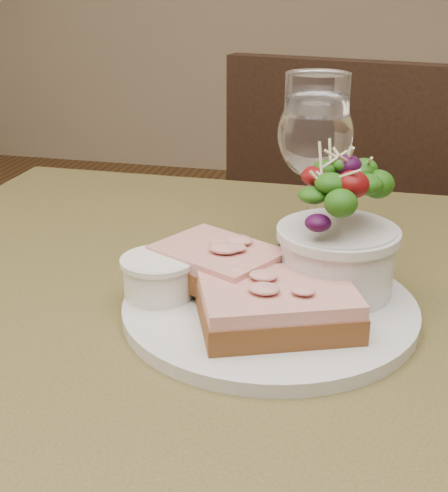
% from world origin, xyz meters
% --- Properties ---
extents(cafe_table, '(0.80, 0.80, 0.75)m').
position_xyz_m(cafe_table, '(0.00, 0.00, 0.65)').
color(cafe_table, '#443D1D').
rests_on(cafe_table, ground).
extents(chair_far, '(0.49, 0.49, 0.90)m').
position_xyz_m(chair_far, '(0.09, 0.75, 0.29)').
color(chair_far, black).
rests_on(chair_far, ground).
extents(dinner_plate, '(0.26, 0.26, 0.01)m').
position_xyz_m(dinner_plate, '(0.04, 0.01, 0.76)').
color(dinner_plate, silver).
rests_on(dinner_plate, cafe_table).
extents(sandwich_front, '(0.15, 0.13, 0.03)m').
position_xyz_m(sandwich_front, '(0.05, -0.03, 0.78)').
color(sandwich_front, '#4A2913').
rests_on(sandwich_front, dinner_plate).
extents(sandwich_back, '(0.13, 0.12, 0.03)m').
position_xyz_m(sandwich_back, '(-0.02, 0.03, 0.79)').
color(sandwich_back, '#4A2913').
rests_on(sandwich_back, dinner_plate).
extents(ramekin, '(0.06, 0.06, 0.04)m').
position_xyz_m(ramekin, '(-0.06, 0.00, 0.78)').
color(ramekin, white).
rests_on(ramekin, dinner_plate).
extents(salad_bowl, '(0.10, 0.10, 0.13)m').
position_xyz_m(salad_bowl, '(0.09, 0.05, 0.82)').
color(salad_bowl, silver).
rests_on(salad_bowl, dinner_plate).
extents(garnish, '(0.05, 0.04, 0.02)m').
position_xyz_m(garnish, '(-0.03, 0.09, 0.77)').
color(garnish, '#123B0A').
rests_on(garnish, dinner_plate).
extents(wine_glass, '(0.08, 0.08, 0.18)m').
position_xyz_m(wine_glass, '(0.05, 0.16, 0.87)').
color(wine_glass, white).
rests_on(wine_glass, cafe_table).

